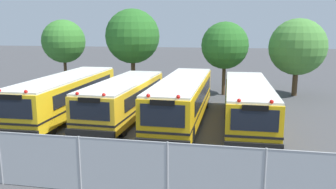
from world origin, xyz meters
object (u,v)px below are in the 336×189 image
school_bus_2 (182,98)px  tree_2 (224,46)px  school_bus_1 (124,98)px  tree_1 (133,36)px  tree_3 (297,48)px  tree_0 (63,42)px  school_bus_3 (247,102)px  traffic_cone (81,174)px  school_bus_0 (66,94)px

school_bus_2 → tree_2: size_ratio=1.87×
school_bus_1 → school_bus_2: bearing=-178.2°
tree_1 → tree_2: size_ratio=1.19×
tree_1 → tree_3: 13.75m
school_bus_1 → tree_0: (-8.98, 9.73, 2.96)m
school_bus_2 → tree_2: (2.09, 8.86, 2.68)m
school_bus_3 → tree_0: (-16.36, 9.79, 2.93)m
school_bus_1 → school_bus_3: bearing=-178.9°
tree_0 → tree_3: tree_3 is taller
tree_1 → school_bus_3: bearing=-44.4°
school_bus_2 → traffic_cone: bearing=74.7°
school_bus_2 → tree_2: 9.49m
school_bus_2 → tree_0: bearing=-37.0°
tree_3 → school_bus_0: bearing=-148.3°
tree_2 → school_bus_3: bearing=-79.3°
school_bus_1 → tree_0: tree_0 is taller
tree_2 → tree_1: bearing=177.1°
tree_0 → tree_1: (6.83, -0.46, 0.57)m
school_bus_0 → school_bus_3: 11.28m
school_bus_1 → tree_3: size_ratio=1.57×
school_bus_3 → tree_2: bearing=-80.1°
tree_3 → traffic_cone: tree_3 is taller
school_bus_1 → tree_2: size_ratio=1.64×
traffic_cone → school_bus_0: bearing=120.1°
traffic_cone → tree_3: bearing=60.2°
school_bus_2 → traffic_cone: size_ratio=22.39×
school_bus_1 → traffic_cone: size_ratio=19.64×
school_bus_3 → tree_2: size_ratio=1.75×
school_bus_0 → school_bus_2: 7.51m
tree_0 → traffic_cone: 21.32m
tree_1 → tree_2: tree_1 is taller
school_bus_1 → tree_2: 10.90m
school_bus_2 → school_bus_3: size_ratio=1.07×
school_bus_3 → school_bus_2: bearing=-1.9°
school_bus_1 → school_bus_3: size_ratio=0.94×
tree_2 → tree_0: bearing=176.6°
school_bus_0 → tree_0: 11.29m
tree_3 → tree_0: bearing=179.7°
school_bus_3 → tree_3: (4.19, 9.70, 2.60)m
school_bus_0 → tree_0: size_ratio=1.79×
traffic_cone → school_bus_3: bearing=53.8°
school_bus_1 → school_bus_3: school_bus_3 is taller
school_bus_1 → tree_0: 13.57m
tree_3 → traffic_cone: (-10.42, -18.24, -3.70)m
school_bus_0 → tree_2: tree_2 is taller
school_bus_3 → traffic_cone: 10.63m
school_bus_2 → tree_0: tree_0 is taller
school_bus_0 → school_bus_3: size_ratio=1.07×
school_bus_0 → tree_1: tree_1 is taller
school_bus_3 → traffic_cone: size_ratio=20.97×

